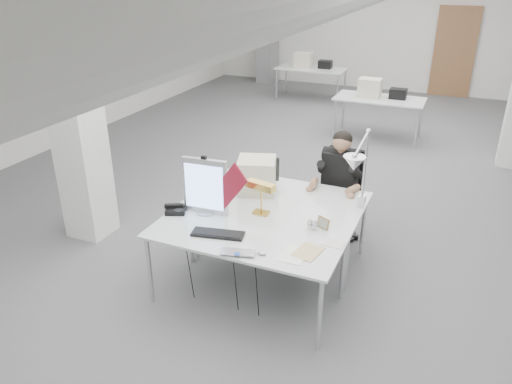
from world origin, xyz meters
TOP-DOWN VIEW (x-y plane):
  - room_shell at (0.04, 0.13)m, footprint 10.04×14.04m
  - desk_main at (0.00, -2.50)m, footprint 1.80×0.90m
  - desk_second at (0.00, -1.60)m, footprint 1.80×0.90m
  - bg_desk_a at (0.20, 3.00)m, footprint 1.60×0.80m
  - bg_desk_b at (-1.80, 5.20)m, footprint 1.60×0.80m
  - filing_cabinet at (-3.50, 6.65)m, footprint 0.45×0.55m
  - office_chair at (0.48, -0.92)m, footprint 0.60×0.60m
  - seated_person at (0.48, -0.97)m, footprint 0.46×0.56m
  - monitor at (-0.54, -2.27)m, footprint 0.46×0.08m
  - pennant at (-0.26, -2.31)m, footprint 0.47×0.20m
  - keyboard at (-0.23, -2.63)m, footprint 0.51×0.25m
  - laptop at (0.09, -2.90)m, footprint 0.35×0.27m
  - mouse at (0.27, -2.79)m, footprint 0.08×0.05m
  - bankers_lamp at (-0.03, -2.08)m, footprint 0.30×0.17m
  - desk_phone at (-0.82, -2.39)m, footprint 0.25×0.24m
  - picture_frame_left at (-0.74, -2.11)m, footprint 0.14×0.10m
  - picture_frame_right at (0.62, -2.13)m, footprint 0.14×0.09m
  - desk_clock at (0.53, -2.19)m, footprint 0.11×0.06m
  - paper_stack_a at (0.53, -2.68)m, footprint 0.21×0.30m
  - paper_stack_b at (0.62, -2.59)m, footprint 0.25×0.31m
  - paper_stack_c at (0.79, -2.36)m, footprint 0.21×0.16m
  - beige_monitor at (-0.28, -1.62)m, footprint 0.49×0.48m
  - architect_lamp at (0.85, -1.77)m, footprint 0.24×0.65m

SIDE VIEW (x-z plane):
  - office_chair at x=0.48m, z-range 0.00..1.15m
  - filing_cabinet at x=-3.50m, z-range 0.00..1.20m
  - desk_main at x=0.00m, z-range 0.73..0.75m
  - desk_second at x=0.00m, z-range 0.73..0.75m
  - bg_desk_a at x=0.20m, z-range 0.73..0.75m
  - bg_desk_b at x=-1.80m, z-range 0.73..0.75m
  - paper_stack_a at x=0.53m, z-range 0.76..0.76m
  - paper_stack_c at x=0.79m, z-range 0.76..0.76m
  - paper_stack_b at x=0.62m, z-range 0.76..0.76m
  - keyboard at x=-0.23m, z-range 0.76..0.78m
  - laptop at x=0.09m, z-range 0.76..0.78m
  - mouse at x=0.27m, z-range 0.76..0.79m
  - desk_phone at x=-0.82m, z-range 0.76..0.80m
  - desk_clock at x=0.53m, z-range 0.75..0.86m
  - picture_frame_right at x=0.62m, z-range 0.75..0.86m
  - picture_frame_left at x=-0.74m, z-range 0.75..0.86m
  - seated_person at x=0.48m, z-range 0.50..1.30m
  - bankers_lamp at x=-0.03m, z-range 0.75..1.07m
  - beige_monitor at x=-0.28m, z-range 0.75..1.13m
  - monitor at x=-0.54m, z-range 0.76..1.32m
  - pennant at x=-0.26m, z-range 0.82..1.37m
  - architect_lamp at x=0.85m, z-range 0.76..1.58m
  - room_shell at x=0.04m, z-range 0.07..3.31m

